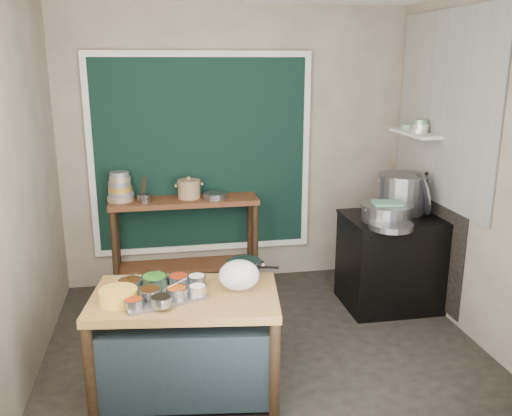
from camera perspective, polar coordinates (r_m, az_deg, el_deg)
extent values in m
cube|color=#2C2822|center=(4.61, 0.80, -14.33)|extent=(3.50, 3.00, 0.02)
cube|color=gray|center=(5.57, -2.17, 6.29)|extent=(3.50, 0.02, 2.80)
cube|color=gray|center=(4.14, -23.75, 1.85)|extent=(0.02, 3.00, 2.80)
cube|color=gray|center=(4.76, 22.17, 3.63)|extent=(0.02, 3.00, 2.80)
cube|color=black|center=(5.50, -5.73, 5.59)|extent=(2.10, 0.02, 1.90)
cube|color=#B2B2AA|center=(5.16, 19.18, 9.79)|extent=(0.02, 1.70, 1.70)
cube|color=black|center=(5.46, 17.68, -2.16)|extent=(0.01, 1.30, 1.30)
cube|color=beige|center=(5.40, 16.42, 7.55)|extent=(0.22, 0.70, 0.03)
cube|color=olive|center=(3.89, -7.30, -14.01)|extent=(1.34, 0.88, 0.75)
cube|color=brown|center=(5.52, -7.40, -3.82)|extent=(1.45, 0.40, 0.95)
cube|color=black|center=(5.30, 14.18, -5.58)|extent=(0.90, 0.68, 0.85)
cube|color=black|center=(5.16, 14.50, -1.01)|extent=(0.92, 0.69, 0.03)
cube|color=gray|center=(3.70, -10.06, -9.03)|extent=(0.63, 0.53, 0.02)
cylinder|color=silver|center=(3.66, -6.17, -8.53)|extent=(0.12, 0.12, 0.05)
cylinder|color=gray|center=(3.63, -8.35, -8.73)|extent=(0.14, 0.14, 0.06)
cylinder|color=gray|center=(3.63, -11.06, -8.79)|extent=(0.16, 0.16, 0.06)
cylinder|color=gray|center=(3.53, -12.77, -9.72)|extent=(0.13, 0.13, 0.05)
cylinder|color=gray|center=(3.82, -8.15, -7.47)|extent=(0.14, 0.14, 0.06)
cylinder|color=gray|center=(3.80, -13.09, -7.81)|extent=(0.16, 0.16, 0.06)
cylinder|color=gray|center=(3.66, -13.73, -8.79)|extent=(0.17, 0.17, 0.06)
cylinder|color=gray|center=(3.52, -9.96, -9.60)|extent=(0.14, 0.14, 0.06)
cylinder|color=gray|center=(3.81, -10.63, -7.55)|extent=(0.18, 0.18, 0.07)
cylinder|color=gray|center=(3.81, -6.25, -7.50)|extent=(0.13, 0.13, 0.06)
cylinder|color=gold|center=(3.66, -14.30, -8.98)|extent=(0.29, 0.29, 0.09)
ellipsoid|color=white|center=(3.72, -1.78, -7.08)|extent=(0.31, 0.27, 0.21)
ellipsoid|color=white|center=(3.83, -1.28, -6.88)|extent=(0.24, 0.22, 0.15)
cylinder|color=tan|center=(5.42, -14.00, 0.99)|extent=(0.26, 0.26, 0.05)
cylinder|color=gray|center=(5.41, -14.03, 1.48)|extent=(0.25, 0.25, 0.05)
cylinder|color=gold|center=(5.40, -14.07, 1.98)|extent=(0.22, 0.22, 0.05)
cylinder|color=gray|center=(5.39, -14.10, 2.47)|extent=(0.21, 0.21, 0.05)
cylinder|color=tan|center=(5.38, -14.13, 2.97)|extent=(0.20, 0.20, 0.05)
cylinder|color=gray|center=(5.37, -14.17, 3.47)|extent=(0.18, 0.18, 0.05)
cylinder|color=gray|center=(5.32, -11.67, 1.03)|extent=(0.15, 0.15, 0.08)
cylinder|color=gray|center=(5.35, -4.33, 1.29)|extent=(0.28, 0.28, 0.06)
cylinder|color=gray|center=(5.24, 17.17, 1.45)|extent=(0.18, 0.42, 0.40)
cube|color=#54906B|center=(4.95, 13.63, 0.51)|extent=(0.28, 0.23, 0.02)
cylinder|color=gray|center=(4.77, 14.01, -1.82)|extent=(0.50, 0.50, 0.05)
cylinder|color=silver|center=(5.32, 16.87, 7.79)|extent=(0.16, 0.16, 0.04)
cylinder|color=silver|center=(5.31, 16.90, 8.24)|extent=(0.15, 0.15, 0.04)
cylinder|color=gray|center=(5.31, 16.94, 8.68)|extent=(0.14, 0.14, 0.04)
cylinder|color=gray|center=(5.53, 15.75, 8.20)|extent=(0.19, 0.19, 0.05)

